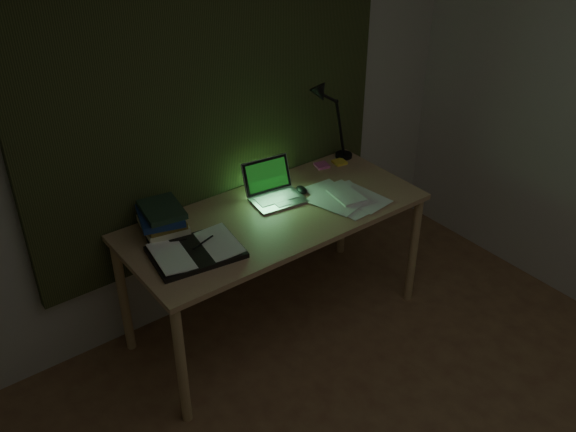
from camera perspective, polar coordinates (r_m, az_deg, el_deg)
name	(u,v)px	position (r m, az deg, el deg)	size (l,w,h in m)	color
wall_back	(210,112)	(3.59, -6.94, 9.17)	(3.50, 0.00, 2.50)	beige
curtain	(212,79)	(3.49, -6.81, 12.00)	(2.20, 0.06, 2.00)	#2A3219
desk	(276,270)	(3.74, -1.11, -4.86)	(1.69, 0.74, 0.77)	tan
laptop	(278,185)	(3.58, -0.89, 2.75)	(0.29, 0.33, 0.21)	silver
open_textbook	(196,251)	(3.22, -8.19, -3.11)	(0.44, 0.31, 0.04)	white
book_stack	(162,219)	(3.38, -11.16, -0.29)	(0.21, 0.26, 0.17)	white
loose_papers	(338,198)	(3.66, 4.44, 1.64)	(0.33, 0.35, 0.02)	silver
mouse	(302,190)	(3.72, 1.21, 2.34)	(0.06, 0.09, 0.03)	black
sticky_yellow	(340,162)	(4.06, 4.60, 4.80)	(0.08, 0.08, 0.02)	yellow
sticky_pink	(322,165)	(4.01, 3.01, 4.52)	(0.08, 0.08, 0.02)	#E75AAB
desk_lamp	(346,114)	(4.02, 5.16, 8.98)	(0.39, 0.30, 0.58)	black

